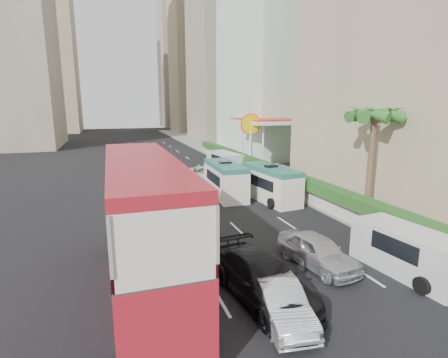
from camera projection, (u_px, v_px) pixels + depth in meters
name	position (u px, v px, depth m)	size (l,w,h in m)	color
ground_plane	(283.00, 264.00, 15.66)	(200.00, 200.00, 0.00)	black
double_decker_bus	(145.00, 224.00, 13.30)	(2.50, 11.00, 5.06)	#AC1B26
car_silver_lane_a	(279.00, 317.00, 11.72)	(1.35, 3.88, 1.28)	#BABDC2
car_silver_lane_b	(317.00, 266.00, 15.44)	(1.69, 4.21, 1.43)	#BABDC2
car_black	(262.00, 298.00, 12.87)	(2.20, 5.42, 1.57)	black
van_asset	(203.00, 180.00, 33.44)	(2.00, 4.33, 1.20)	silver
minibus_near	(225.00, 180.00, 27.15)	(1.96, 5.87, 2.60)	silver
minibus_far	(270.00, 184.00, 25.88)	(1.90, 5.71, 2.53)	silver
panel_van_near	(409.00, 252.00, 14.65)	(1.90, 4.74, 1.90)	silver
panel_van_far	(225.00, 162.00, 37.27)	(2.04, 5.11, 2.04)	silver
sidewalk	(253.00, 164.00, 41.62)	(6.00, 120.00, 0.18)	#99968C
kerb_wall	(272.00, 179.00, 30.42)	(0.30, 44.00, 1.00)	silver
hedge	(272.00, 169.00, 30.24)	(1.10, 44.00, 0.70)	#2D6626
palm_tree	(370.00, 166.00, 21.05)	(0.36, 0.36, 6.40)	brown
shell_station	(268.00, 143.00, 39.52)	(6.50, 8.00, 5.50)	silver
tower_mid	(232.00, 13.00, 69.88)	(16.00, 16.00, 50.00)	tan
tower_far_a	(199.00, 47.00, 92.51)	(14.00, 14.00, 44.00)	tan
tower_far_b	(182.00, 64.00, 113.37)	(14.00, 14.00, 40.00)	tan
tower_left_b	(40.00, 40.00, 87.83)	(16.00, 16.00, 46.00)	tan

